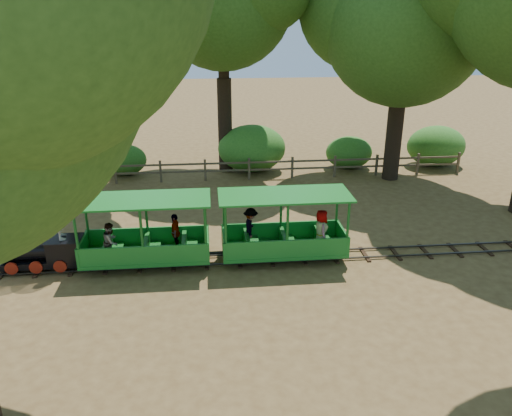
{
  "coord_description": "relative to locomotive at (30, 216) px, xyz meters",
  "views": [
    {
      "loc": [
        -2.84,
        -13.77,
        7.23
      ],
      "look_at": [
        -1.43,
        0.5,
        1.55
      ],
      "focal_mm": 35.0,
      "sensor_mm": 36.0,
      "label": 1
    }
  ],
  "objects": [
    {
      "name": "shrub_mid_e",
      "position": [
        12.04,
        9.23,
        -0.95
      ],
      "size": [
        2.27,
        1.75,
        1.57
      ],
      "primitive_type": "ellipsoid",
      "color": "#2D6B1E",
      "rests_on": "ground"
    },
    {
      "name": "shrub_mid_w",
      "position": [
        7.27,
        9.23,
        -0.62
      ],
      "size": [
        3.23,
        2.48,
        2.24
      ],
      "primitive_type": "ellipsoid",
      "color": "#2D6B1E",
      "rests_on": "ground"
    },
    {
      "name": "carriage_rear",
      "position": [
        7.39,
        -0.07,
        -0.89
      ],
      "size": [
        3.95,
        1.61,
        2.05
      ],
      "color": "#1A7725",
      "rests_on": "track"
    },
    {
      "name": "carriage_front",
      "position": [
        3.19,
        -0.1,
        -0.91
      ],
      "size": [
        3.95,
        1.61,
        2.05
      ],
      "color": "#1A7725",
      "rests_on": "track"
    },
    {
      "name": "shrub_west",
      "position": [
        1.24,
        9.23,
        -1.01
      ],
      "size": [
        2.08,
        1.6,
        1.44
      ],
      "primitive_type": "ellipsoid",
      "color": "#2D6B1E",
      "rests_on": "ground"
    },
    {
      "name": "fence",
      "position": [
        8.02,
        7.93,
        -1.16
      ],
      "size": [
        18.1,
        0.1,
        1.0
      ],
      "color": "brown",
      "rests_on": "ground"
    },
    {
      "name": "locomotive",
      "position": [
        0.0,
        0.0,
        0.0
      ],
      "size": [
        2.68,
        1.26,
        3.08
      ],
      "color": "black",
      "rests_on": "ground"
    },
    {
      "name": "shrub_east",
      "position": [
        16.44,
        9.23,
        -0.74
      ],
      "size": [
        2.88,
        2.22,
        2.0
      ],
      "primitive_type": "ellipsoid",
      "color": "#2D6B1E",
      "rests_on": "ground"
    },
    {
      "name": "track",
      "position": [
        8.02,
        -0.07,
        -1.67
      ],
      "size": [
        22.0,
        1.0,
        0.1
      ],
      "color": "#3F3D3A",
      "rests_on": "ground"
    },
    {
      "name": "oak_ne",
      "position": [
        13.49,
        7.52,
        5.35
      ],
      "size": [
        8.56,
        7.53,
        10.16
      ],
      "color": "#2D2116",
      "rests_on": "ground"
    },
    {
      "name": "ground",
      "position": [
        8.02,
        -0.07,
        -1.74
      ],
      "size": [
        90.0,
        90.0,
        0.0
      ],
      "primitive_type": "plane",
      "color": "olive",
      "rests_on": "ground"
    }
  ]
}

